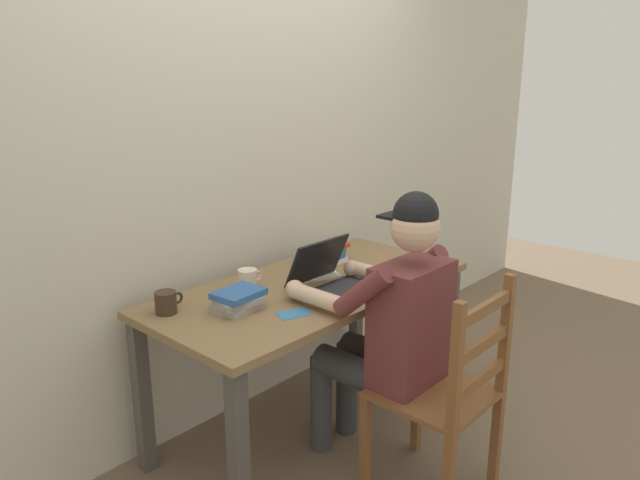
# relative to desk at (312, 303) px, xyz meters

# --- Properties ---
(ground_plane) EXTENTS (8.00, 8.00, 0.00)m
(ground_plane) POSITION_rel_desk_xyz_m (0.00, 0.00, -0.64)
(ground_plane) COLOR brown
(back_wall) EXTENTS (6.00, 0.04, 2.60)m
(back_wall) POSITION_rel_desk_xyz_m (0.00, 0.44, 0.66)
(back_wall) COLOR beige
(back_wall) RESTS_ON ground
(desk) EXTENTS (1.54, 0.73, 0.74)m
(desk) POSITION_rel_desk_xyz_m (0.00, 0.00, 0.00)
(desk) COLOR olive
(desk) RESTS_ON ground
(seated_person) EXTENTS (0.50, 0.60, 1.24)m
(seated_person) POSITION_rel_desk_xyz_m (-0.01, -0.44, 0.04)
(seated_person) COLOR brown
(seated_person) RESTS_ON ground
(wooden_chair) EXTENTS (0.42, 0.42, 0.93)m
(wooden_chair) POSITION_rel_desk_xyz_m (-0.01, -0.72, -0.19)
(wooden_chair) COLOR brown
(wooden_chair) RESTS_ON ground
(laptop) EXTENTS (0.33, 0.33, 0.22)m
(laptop) POSITION_rel_desk_xyz_m (0.01, -0.12, 0.14)
(laptop) COLOR black
(laptop) RESTS_ON desk
(computer_mouse) EXTENTS (0.06, 0.10, 0.03)m
(computer_mouse) POSITION_rel_desk_xyz_m (0.25, -0.17, 0.11)
(computer_mouse) COLOR black
(computer_mouse) RESTS_ON desk
(coffee_mug_white) EXTENTS (0.12, 0.09, 0.10)m
(coffee_mug_white) POSITION_rel_desk_xyz_m (-0.25, 0.16, 0.14)
(coffee_mug_white) COLOR beige
(coffee_mug_white) RESTS_ON desk
(coffee_mug_dark) EXTENTS (0.12, 0.09, 0.09)m
(coffee_mug_dark) POSITION_rel_desk_xyz_m (-0.64, 0.20, 0.14)
(coffee_mug_dark) COLOR #38281E
(coffee_mug_dark) RESTS_ON desk
(book_stack_main) EXTENTS (0.18, 0.15, 0.10)m
(book_stack_main) POSITION_rel_desk_xyz_m (0.30, 0.16, 0.14)
(book_stack_main) COLOR white
(book_stack_main) RESTS_ON desk
(book_stack_side) EXTENTS (0.21, 0.17, 0.08)m
(book_stack_side) POSITION_rel_desk_xyz_m (-0.43, 0.01, 0.13)
(book_stack_side) COLOR gray
(book_stack_side) RESTS_ON desk
(paper_pile_near_laptop) EXTENTS (0.25, 0.22, 0.01)m
(paper_pile_near_laptop) POSITION_rel_desk_xyz_m (0.10, 0.07, 0.10)
(paper_pile_near_laptop) COLOR silver
(paper_pile_near_laptop) RESTS_ON desk
(landscape_photo_print) EXTENTS (0.15, 0.13, 0.00)m
(landscape_photo_print) POSITION_rel_desk_xyz_m (-0.31, -0.18, 0.09)
(landscape_photo_print) COLOR teal
(landscape_photo_print) RESTS_ON desk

